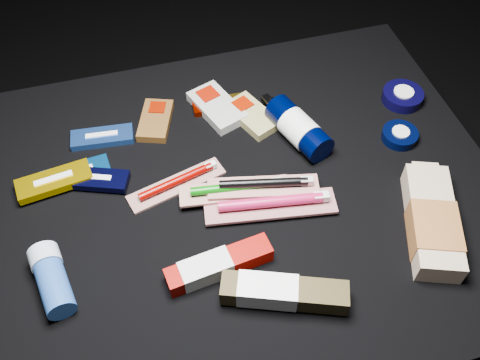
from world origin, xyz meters
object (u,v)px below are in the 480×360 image
object	(u,v)px
lotion_bottle	(298,128)
bodywash_bottle	(432,223)
deodorant_stick	(52,279)
toothpaste_carton_red	(215,266)

from	to	relation	value
lotion_bottle	bodywash_bottle	xyz separation A→B (m)	(0.15, -0.26, -0.01)
lotion_bottle	deodorant_stick	bearing A→B (deg)	-176.11
toothpaste_carton_red	bodywash_bottle	bearing A→B (deg)	-10.68
deodorant_stick	toothpaste_carton_red	bearing A→B (deg)	-21.10
bodywash_bottle	lotion_bottle	bearing A→B (deg)	139.78
lotion_bottle	toothpaste_carton_red	world-z (taller)	lotion_bottle
bodywash_bottle	toothpaste_carton_red	bearing A→B (deg)	-162.83
bodywash_bottle	deodorant_stick	xyz separation A→B (m)	(-0.63, 0.07, 0.00)
bodywash_bottle	deodorant_stick	world-z (taller)	deodorant_stick
lotion_bottle	bodywash_bottle	size ratio (longest dim) A/B	0.81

